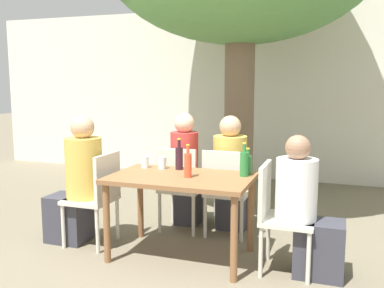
{
  "coord_description": "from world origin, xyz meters",
  "views": [
    {
      "loc": [
        1.34,
        -3.53,
        1.6
      ],
      "look_at": [
        0.0,
        0.3,
        1.01
      ],
      "focal_mm": 40.0,
      "sensor_mm": 36.0,
      "label": 1
    }
  ],
  "objects_px": {
    "soda_bottle_1": "(188,165)",
    "drinking_glass_1": "(145,162)",
    "dining_table_front": "(181,186)",
    "drinking_glass_0": "(162,163)",
    "wine_bottle_2": "(179,157)",
    "patio_chair_1": "(278,211)",
    "person_seated_0": "(77,186)",
    "patio_chair_3": "(226,188)",
    "green_bottle_3": "(244,163)",
    "patio_chair_2": "(180,184)",
    "green_bottle_0": "(248,164)",
    "person_seated_1": "(307,214)",
    "patio_chair_0": "(98,193)",
    "person_seated_3": "(232,179)",
    "person_seated_2": "(187,175)"
  },
  "relations": [
    {
      "from": "soda_bottle_1",
      "to": "drinking_glass_1",
      "type": "height_order",
      "value": "soda_bottle_1"
    },
    {
      "from": "soda_bottle_1",
      "to": "drinking_glass_1",
      "type": "distance_m",
      "value": 0.61
    },
    {
      "from": "dining_table_front",
      "to": "drinking_glass_0",
      "type": "xyz_separation_m",
      "value": [
        -0.29,
        0.24,
        0.16
      ]
    },
    {
      "from": "dining_table_front",
      "to": "wine_bottle_2",
      "type": "xyz_separation_m",
      "value": [
        -0.12,
        0.26,
        0.22
      ]
    },
    {
      "from": "patio_chair_1",
      "to": "wine_bottle_2",
      "type": "xyz_separation_m",
      "value": [
        -0.99,
        0.26,
        0.35
      ]
    },
    {
      "from": "patio_chair_1",
      "to": "person_seated_0",
      "type": "relative_size",
      "value": 0.72
    },
    {
      "from": "patio_chair_3",
      "to": "green_bottle_3",
      "type": "relative_size",
      "value": 3.01
    },
    {
      "from": "patio_chair_2",
      "to": "green_bottle_0",
      "type": "height_order",
      "value": "green_bottle_0"
    },
    {
      "from": "patio_chair_1",
      "to": "person_seated_1",
      "type": "xyz_separation_m",
      "value": [
        0.24,
        -0.0,
        -0.0
      ]
    },
    {
      "from": "dining_table_front",
      "to": "drinking_glass_0",
      "type": "height_order",
      "value": "drinking_glass_0"
    },
    {
      "from": "patio_chair_0",
      "to": "person_seated_1",
      "type": "height_order",
      "value": "person_seated_1"
    },
    {
      "from": "patio_chair_2",
      "to": "wine_bottle_2",
      "type": "height_order",
      "value": "wine_bottle_2"
    },
    {
      "from": "dining_table_front",
      "to": "wine_bottle_2",
      "type": "relative_size",
      "value": 4.2
    },
    {
      "from": "patio_chair_0",
      "to": "person_seated_3",
      "type": "relative_size",
      "value": 0.73
    },
    {
      "from": "dining_table_front",
      "to": "person_seated_0",
      "type": "relative_size",
      "value": 1.0
    },
    {
      "from": "dining_table_front",
      "to": "person_seated_3",
      "type": "bearing_deg",
      "value": 73.51
    },
    {
      "from": "person_seated_1",
      "to": "wine_bottle_2",
      "type": "distance_m",
      "value": 1.31
    },
    {
      "from": "wine_bottle_2",
      "to": "drinking_glass_0",
      "type": "height_order",
      "value": "wine_bottle_2"
    },
    {
      "from": "soda_bottle_1",
      "to": "wine_bottle_2",
      "type": "distance_m",
      "value": 0.36
    },
    {
      "from": "person_seated_3",
      "to": "patio_chair_2",
      "type": "bearing_deg",
      "value": 24.36
    },
    {
      "from": "drinking_glass_0",
      "to": "person_seated_2",
      "type": "bearing_deg",
      "value": 87.01
    },
    {
      "from": "person_seated_3",
      "to": "green_bottle_0",
      "type": "height_order",
      "value": "person_seated_3"
    },
    {
      "from": "green_bottle_0",
      "to": "soda_bottle_1",
      "type": "bearing_deg",
      "value": -145.94
    },
    {
      "from": "drinking_glass_1",
      "to": "patio_chair_2",
      "type": "bearing_deg",
      "value": 61.79
    },
    {
      "from": "green_bottle_0",
      "to": "drinking_glass_1",
      "type": "relative_size",
      "value": 2.15
    },
    {
      "from": "soda_bottle_1",
      "to": "patio_chair_1",
      "type": "bearing_deg",
      "value": 2.29
    },
    {
      "from": "dining_table_front",
      "to": "patio_chair_2",
      "type": "bearing_deg",
      "value": 112.03
    },
    {
      "from": "person_seated_0",
      "to": "drinking_glass_1",
      "type": "distance_m",
      "value": 0.71
    },
    {
      "from": "green_bottle_3",
      "to": "person_seated_2",
      "type": "bearing_deg",
      "value": 138.84
    },
    {
      "from": "patio_chair_1",
      "to": "person_seated_2",
      "type": "distance_m",
      "value": 1.42
    },
    {
      "from": "patio_chair_1",
      "to": "patio_chair_2",
      "type": "height_order",
      "value": "same"
    },
    {
      "from": "person_seated_3",
      "to": "drinking_glass_0",
      "type": "distance_m",
      "value": 0.86
    },
    {
      "from": "patio_chair_0",
      "to": "patio_chair_3",
      "type": "xyz_separation_m",
      "value": [
        1.13,
        0.63,
        0.0
      ]
    },
    {
      "from": "patio_chair_3",
      "to": "wine_bottle_2",
      "type": "height_order",
      "value": "wine_bottle_2"
    },
    {
      "from": "dining_table_front",
      "to": "soda_bottle_1",
      "type": "height_order",
      "value": "soda_bottle_1"
    },
    {
      "from": "patio_chair_2",
      "to": "drinking_glass_0",
      "type": "height_order",
      "value": "patio_chair_2"
    },
    {
      "from": "person_seated_3",
      "to": "dining_table_front",
      "type": "bearing_deg",
      "value": 73.51
    },
    {
      "from": "drinking_glass_0",
      "to": "person_seated_0",
      "type": "bearing_deg",
      "value": -163.4
    },
    {
      "from": "person_seated_0",
      "to": "person_seated_2",
      "type": "distance_m",
      "value": 1.21
    },
    {
      "from": "patio_chair_1",
      "to": "person_seated_0",
      "type": "height_order",
      "value": "person_seated_0"
    },
    {
      "from": "drinking_glass_1",
      "to": "drinking_glass_0",
      "type": "bearing_deg",
      "value": 2.71
    },
    {
      "from": "person_seated_1",
      "to": "person_seated_3",
      "type": "bearing_deg",
      "value": 44.76
    },
    {
      "from": "drinking_glass_0",
      "to": "dining_table_front",
      "type": "bearing_deg",
      "value": -40.08
    },
    {
      "from": "patio_chair_3",
      "to": "soda_bottle_1",
      "type": "relative_size",
      "value": 3.1
    },
    {
      "from": "wine_bottle_2",
      "to": "patio_chair_0",
      "type": "bearing_deg",
      "value": -160.6
    },
    {
      "from": "patio_chair_0",
      "to": "green_bottle_3",
      "type": "height_order",
      "value": "green_bottle_3"
    },
    {
      "from": "person_seated_0",
      "to": "person_seated_3",
      "type": "height_order",
      "value": "person_seated_0"
    },
    {
      "from": "soda_bottle_1",
      "to": "green_bottle_3",
      "type": "xyz_separation_m",
      "value": [
        0.46,
        0.2,
        0.0
      ]
    },
    {
      "from": "drinking_glass_1",
      "to": "person_seated_2",
      "type": "bearing_deg",
      "value": 71.39
    },
    {
      "from": "patio_chair_0",
      "to": "person_seated_0",
      "type": "xyz_separation_m",
      "value": [
        -0.23,
        -0.0,
        0.06
      ]
    }
  ]
}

